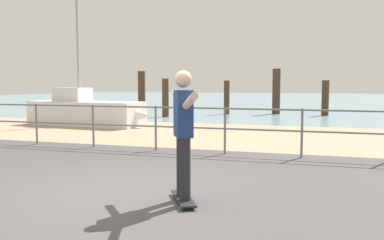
% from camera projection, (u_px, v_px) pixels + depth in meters
% --- Properties ---
extents(ground_plane, '(24.00, 10.00, 0.04)m').
position_uv_depth(ground_plane, '(74.00, 216.00, 4.84)').
color(ground_plane, '#474444').
rests_on(ground_plane, ground).
extents(beach_strip, '(24.00, 6.00, 0.04)m').
position_uv_depth(beach_strip, '(223.00, 135.00, 12.46)').
color(beach_strip, tan).
rests_on(beach_strip, ground).
extents(sea_surface, '(72.00, 50.00, 0.04)m').
position_uv_depth(sea_surface, '(287.00, 100.00, 39.12)').
color(sea_surface, '#75939E').
rests_on(sea_surface, ground).
extents(railing_fence, '(14.74, 0.05, 1.05)m').
position_uv_depth(railing_fence, '(124.00, 120.00, 9.64)').
color(railing_fence, slate).
rests_on(railing_fence, ground).
extents(sailboat, '(5.04, 1.85, 5.35)m').
position_uv_depth(sailboat, '(90.00, 112.00, 15.06)').
color(sailboat, silver).
rests_on(sailboat, ground).
extents(skateboard, '(0.56, 0.80, 0.08)m').
position_uv_depth(skateboard, '(183.00, 199.00, 5.33)').
color(skateboard, black).
rests_on(skateboard, ground).
extents(skateboarder, '(0.77, 1.31, 1.65)m').
position_uv_depth(skateboarder, '(183.00, 126.00, 5.25)').
color(skateboarder, '#26262B').
rests_on(skateboarder, skateboard).
extents(groyne_post_0, '(0.39, 0.39, 2.21)m').
position_uv_depth(groyne_post_0, '(142.00, 92.00, 21.89)').
color(groyne_post_0, '#422D1E').
rests_on(groyne_post_0, ground).
extents(groyne_post_1, '(0.31, 0.31, 1.78)m').
position_uv_depth(groyne_post_1, '(165.00, 98.00, 18.75)').
color(groyne_post_1, '#422D1E').
rests_on(groyne_post_1, ground).
extents(groyne_post_2, '(0.28, 0.28, 1.70)m').
position_uv_depth(groyne_post_2, '(227.00, 98.00, 20.37)').
color(groyne_post_2, '#422D1E').
rests_on(groyne_post_2, ground).
extents(groyne_post_3, '(0.40, 0.40, 2.29)m').
position_uv_depth(groyne_post_3, '(276.00, 92.00, 20.53)').
color(groyne_post_3, '#422D1E').
rests_on(groyne_post_3, ground).
extents(groyne_post_4, '(0.34, 0.34, 1.71)m').
position_uv_depth(groyne_post_4, '(325.00, 98.00, 19.55)').
color(groyne_post_4, '#422D1E').
rests_on(groyne_post_4, ground).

